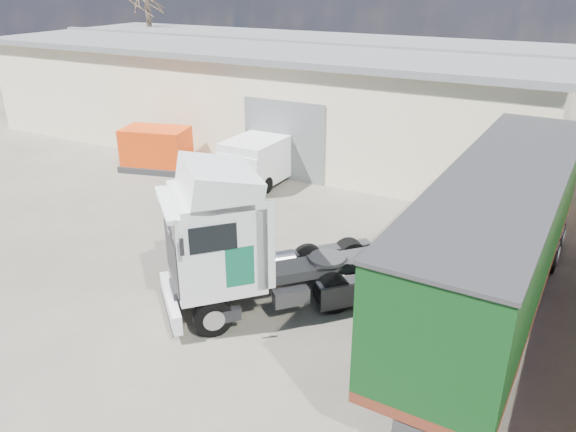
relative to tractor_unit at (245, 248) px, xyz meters
The scene contains 7 objects.
ground 2.85m from the tractor_unit, behind, with size 120.00×120.00×0.00m, color #282621.
warehouse 17.94m from the tractor_unit, 117.18° to the left, with size 30.60×12.60×5.42m.
tractor_unit is the anchor object (origin of this frame).
box_trailer 6.75m from the tractor_unit, 25.24° to the left, with size 3.19×12.76×4.21m.
panel_van 10.72m from the tractor_unit, 117.05° to the left, with size 2.26×5.18×2.09m.
orange_skip 13.16m from the tractor_unit, 140.91° to the left, with size 3.62×2.76×2.01m.
gravel_heap 8.10m from the tractor_unit, 134.80° to the left, with size 5.23×5.23×0.87m.
Camera 1 is at (9.63, -11.40, 8.67)m, focal length 35.00 mm.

